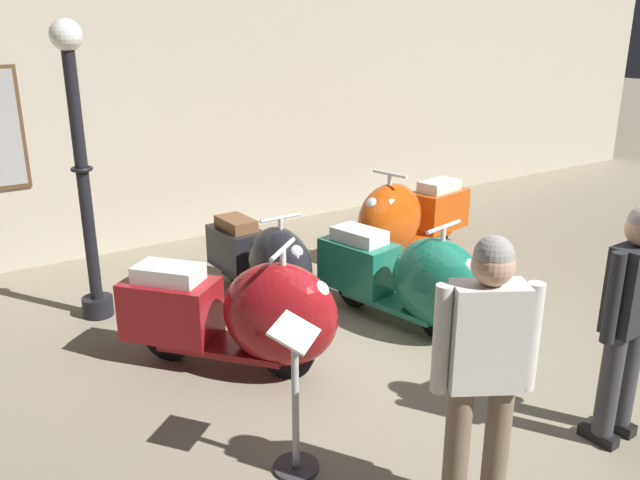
# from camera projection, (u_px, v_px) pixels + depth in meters

# --- Properties ---
(ground_plane) EXTENTS (60.00, 60.00, 0.00)m
(ground_plane) POSITION_uv_depth(u_px,v_px,m) (416.00, 359.00, 5.23)
(ground_plane) COLOR gray
(showroom_back_wall) EXTENTS (18.00, 0.24, 3.85)m
(showroom_back_wall) POSITION_uv_depth(u_px,v_px,m) (196.00, 83.00, 7.84)
(showroom_back_wall) COLOR #BCB29E
(showroom_back_wall) RESTS_ON ground
(scooter_0) EXTENTS (1.48, 1.65, 1.06)m
(scooter_0) POSITION_uv_depth(u_px,v_px,m) (246.00, 314.00, 4.91)
(scooter_0) COLOR black
(scooter_0) RESTS_ON ground
(scooter_1) EXTENTS (0.52, 1.56, 0.94)m
(scooter_1) POSITION_uv_depth(u_px,v_px,m) (266.00, 261.00, 6.18)
(scooter_1) COLOR black
(scooter_1) RESTS_ON ground
(scooter_2) EXTENTS (0.79, 1.73, 1.02)m
(scooter_2) POSITION_uv_depth(u_px,v_px,m) (411.00, 278.00, 5.66)
(scooter_2) COLOR black
(scooter_2) RESTS_ON ground
(scooter_3) EXTENTS (1.79, 0.79, 1.06)m
(scooter_3) POSITION_uv_depth(u_px,v_px,m) (405.00, 217.00, 7.42)
(scooter_3) COLOR black
(scooter_3) RESTS_ON ground
(lamppost) EXTENTS (0.28, 0.28, 2.64)m
(lamppost) POSITION_uv_depth(u_px,v_px,m) (82.00, 170.00, 5.59)
(lamppost) COLOR black
(lamppost) RESTS_ON ground
(visitor_0) EXTENTS (0.48, 0.39, 1.62)m
(visitor_0) POSITION_uv_depth(u_px,v_px,m) (484.00, 363.00, 3.28)
(visitor_0) COLOR black
(visitor_0) RESTS_ON ground
(visitor_1) EXTENTS (0.53, 0.26, 1.58)m
(visitor_1) POSITION_uv_depth(u_px,v_px,m) (630.00, 310.00, 3.96)
(visitor_1) COLOR black
(visitor_1) RESTS_ON ground
(info_stanchion) EXTENTS (0.39, 0.38, 0.98)m
(info_stanchion) POSITION_uv_depth(u_px,v_px,m) (296.00, 411.00, 3.80)
(info_stanchion) COLOR #333338
(info_stanchion) RESTS_ON ground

